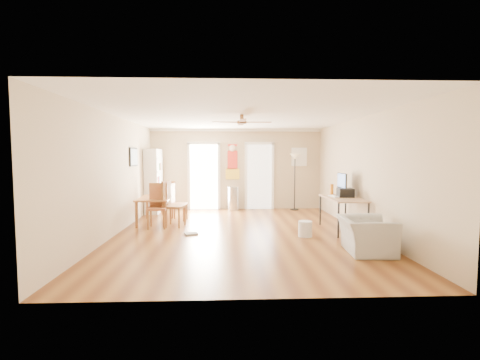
{
  "coord_description": "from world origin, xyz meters",
  "views": [
    {
      "loc": [
        -0.33,
        -7.4,
        1.71
      ],
      "look_at": [
        0.0,
        0.6,
        1.15
      ],
      "focal_mm": 25.12,
      "sensor_mm": 36.0,
      "label": 1
    }
  ],
  "objects_px": {
    "bookshelf": "(153,181)",
    "trash_can": "(233,199)",
    "dining_chair_far": "(168,198)",
    "dining_table": "(156,210)",
    "computer_desk": "(342,214)",
    "dining_chair_right_b": "(174,204)",
    "wastebasket_a": "(306,229)",
    "torchiere_lamp": "(295,182)",
    "printer": "(345,193)",
    "dining_chair_right_a": "(179,202)",
    "armchair": "(366,235)",
    "wastebasket_b": "(305,229)",
    "dining_chair_near": "(157,206)"
  },
  "relations": [
    {
      "from": "dining_table",
      "to": "computer_desk",
      "type": "height_order",
      "value": "computer_desk"
    },
    {
      "from": "dining_chair_right_b",
      "to": "trash_can",
      "type": "bearing_deg",
      "value": -17.17
    },
    {
      "from": "bookshelf",
      "to": "trash_can",
      "type": "bearing_deg",
      "value": 4.62
    },
    {
      "from": "printer",
      "to": "armchair",
      "type": "xyz_separation_m",
      "value": [
        -0.3,
        -1.9,
        -0.56
      ]
    },
    {
      "from": "wastebasket_a",
      "to": "wastebasket_b",
      "type": "height_order",
      "value": "wastebasket_b"
    },
    {
      "from": "trash_can",
      "to": "armchair",
      "type": "height_order",
      "value": "trash_can"
    },
    {
      "from": "dining_table",
      "to": "torchiere_lamp",
      "type": "height_order",
      "value": "torchiere_lamp"
    },
    {
      "from": "dining_chair_right_b",
      "to": "torchiere_lamp",
      "type": "bearing_deg",
      "value": -40.81
    },
    {
      "from": "wastebasket_a",
      "to": "armchair",
      "type": "height_order",
      "value": "armchair"
    },
    {
      "from": "trash_can",
      "to": "computer_desk",
      "type": "relative_size",
      "value": 0.52
    },
    {
      "from": "wastebasket_a",
      "to": "dining_chair_right_a",
      "type": "bearing_deg",
      "value": 147.65
    },
    {
      "from": "torchiere_lamp",
      "to": "wastebasket_a",
      "type": "relative_size",
      "value": 6.55
    },
    {
      "from": "printer",
      "to": "armchair",
      "type": "distance_m",
      "value": 2.01
    },
    {
      "from": "dining_chair_right_b",
      "to": "dining_chair_far",
      "type": "bearing_deg",
      "value": 29.6
    },
    {
      "from": "computer_desk",
      "to": "torchiere_lamp",
      "type": "bearing_deg",
      "value": 98.93
    },
    {
      "from": "printer",
      "to": "armchair",
      "type": "bearing_deg",
      "value": -92.34
    },
    {
      "from": "dining_chair_right_b",
      "to": "wastebasket_a",
      "type": "distance_m",
      "value": 3.22
    },
    {
      "from": "dining_table",
      "to": "trash_can",
      "type": "height_order",
      "value": "trash_can"
    },
    {
      "from": "dining_chair_far",
      "to": "dining_table",
      "type": "bearing_deg",
      "value": 68.79
    },
    {
      "from": "dining_table",
      "to": "torchiere_lamp",
      "type": "distance_m",
      "value": 4.5
    },
    {
      "from": "dining_chair_right_a",
      "to": "dining_chair_far",
      "type": "distance_m",
      "value": 1.08
    },
    {
      "from": "dining_chair_right_a",
      "to": "wastebasket_a",
      "type": "xyz_separation_m",
      "value": [
        2.99,
        -1.89,
        -0.35
      ]
    },
    {
      "from": "dining_chair_far",
      "to": "trash_can",
      "type": "distance_m",
      "value": 2.07
    },
    {
      "from": "printer",
      "to": "dining_table",
      "type": "bearing_deg",
      "value": 174.76
    },
    {
      "from": "bookshelf",
      "to": "trash_can",
      "type": "height_order",
      "value": "bookshelf"
    },
    {
      "from": "dining_chair_near",
      "to": "torchiere_lamp",
      "type": "xyz_separation_m",
      "value": [
        3.84,
        2.57,
        0.37
      ]
    },
    {
      "from": "trash_can",
      "to": "bookshelf",
      "type": "bearing_deg",
      "value": -171.11
    },
    {
      "from": "dining_table",
      "to": "computer_desk",
      "type": "bearing_deg",
      "value": -13.82
    },
    {
      "from": "dining_table",
      "to": "dining_chair_near",
      "type": "relative_size",
      "value": 1.26
    },
    {
      "from": "dining_table",
      "to": "trash_can",
      "type": "xyz_separation_m",
      "value": [
        2.04,
        1.98,
        0.04
      ]
    },
    {
      "from": "bookshelf",
      "to": "dining_chair_far",
      "type": "distance_m",
      "value": 0.73
    },
    {
      "from": "dining_table",
      "to": "dining_chair_far",
      "type": "distance_m",
      "value": 1.32
    },
    {
      "from": "armchair",
      "to": "wastebasket_a",
      "type": "bearing_deg",
      "value": 34.82
    },
    {
      "from": "computer_desk",
      "to": "armchair",
      "type": "xyz_separation_m",
      "value": [
        -0.19,
        -1.76,
        -0.07
      ]
    },
    {
      "from": "wastebasket_a",
      "to": "dining_chair_far",
      "type": "bearing_deg",
      "value": 140.29
    },
    {
      "from": "dining_chair_right_a",
      "to": "wastebasket_a",
      "type": "distance_m",
      "value": 3.55
    },
    {
      "from": "torchiere_lamp",
      "to": "printer",
      "type": "xyz_separation_m",
      "value": [
        0.59,
        -2.92,
        -0.03
      ]
    },
    {
      "from": "dining_chair_right_b",
      "to": "dining_chair_far",
      "type": "xyz_separation_m",
      "value": [
        -0.47,
        1.74,
        -0.06
      ]
    },
    {
      "from": "wastebasket_a",
      "to": "wastebasket_b",
      "type": "xyz_separation_m",
      "value": [
        -0.03,
        -0.08,
        0.03
      ]
    },
    {
      "from": "dining_chair_right_a",
      "to": "computer_desk",
      "type": "distance_m",
      "value": 4.2
    },
    {
      "from": "trash_can",
      "to": "computer_desk",
      "type": "distance_m",
      "value": 3.94
    },
    {
      "from": "bookshelf",
      "to": "torchiere_lamp",
      "type": "relative_size",
      "value": 1.07
    },
    {
      "from": "dining_chair_near",
      "to": "wastebasket_b",
      "type": "height_order",
      "value": "dining_chair_near"
    },
    {
      "from": "trash_can",
      "to": "wastebasket_a",
      "type": "bearing_deg",
      "value": -67.02
    },
    {
      "from": "bookshelf",
      "to": "wastebasket_a",
      "type": "xyz_separation_m",
      "value": [
        3.92,
        -3.15,
        -0.83
      ]
    },
    {
      "from": "torchiere_lamp",
      "to": "wastebasket_a",
      "type": "xyz_separation_m",
      "value": [
        -0.47,
        -3.52,
        -0.76
      ]
    },
    {
      "from": "dining_chair_right_b",
      "to": "computer_desk",
      "type": "bearing_deg",
      "value": -85.13
    },
    {
      "from": "dining_table",
      "to": "torchiere_lamp",
      "type": "relative_size",
      "value": 0.74
    },
    {
      "from": "dining_chair_right_a",
      "to": "torchiere_lamp",
      "type": "height_order",
      "value": "torchiere_lamp"
    },
    {
      "from": "computer_desk",
      "to": "wastebasket_b",
      "type": "relative_size",
      "value": 4.3
    }
  ]
}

